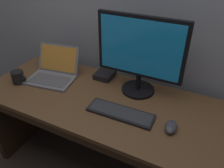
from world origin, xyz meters
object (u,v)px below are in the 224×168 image
at_px(computer_mouse, 171,127).
at_px(laptop_space_gray, 54,72).
at_px(external_drive_box, 105,75).
at_px(wired_keyboard, 120,113).
at_px(coffee_mug, 18,77).
at_px(external_monitor, 140,53).

bearing_deg(computer_mouse, laptop_space_gray, 166.20).
xyz_separation_m(computer_mouse, external_drive_box, (-0.60, 0.34, -0.00)).
relative_size(wired_keyboard, computer_mouse, 3.76).
bearing_deg(wired_keyboard, laptop_space_gray, 165.63).
bearing_deg(coffee_mug, external_drive_box, 33.80).
xyz_separation_m(external_monitor, computer_mouse, (0.31, -0.27, -0.27)).
distance_m(laptop_space_gray, coffee_mug, 0.26).
bearing_deg(wired_keyboard, external_drive_box, 130.27).
distance_m(external_monitor, external_drive_box, 0.41).
relative_size(wired_keyboard, external_drive_box, 2.70).
xyz_separation_m(laptop_space_gray, coffee_mug, (-0.19, -0.18, -0.00)).
bearing_deg(laptop_space_gray, wired_keyboard, -14.37).
height_order(laptop_space_gray, computer_mouse, laptop_space_gray).
bearing_deg(laptop_space_gray, external_drive_box, 27.46).
bearing_deg(external_drive_box, computer_mouse, -29.67).
bearing_deg(laptop_space_gray, external_monitor, 9.45).
xyz_separation_m(external_monitor, external_drive_box, (-0.30, 0.07, -0.27)).
distance_m(wired_keyboard, computer_mouse, 0.31).
xyz_separation_m(laptop_space_gray, wired_keyboard, (0.64, -0.16, -0.04)).
xyz_separation_m(wired_keyboard, coffee_mug, (-0.83, -0.01, 0.04)).
height_order(external_monitor, computer_mouse, external_monitor).
bearing_deg(computer_mouse, coffee_mug, 176.64).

